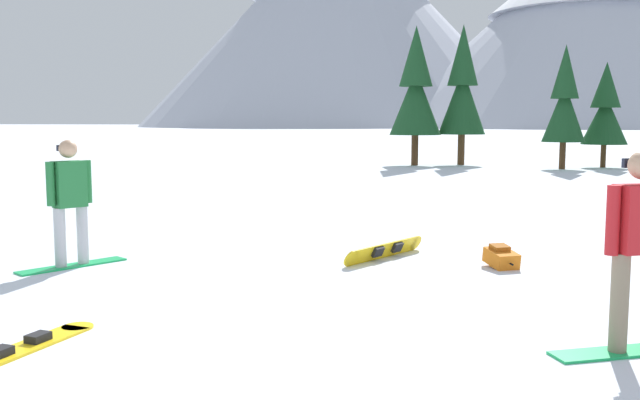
{
  "coord_description": "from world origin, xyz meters",
  "views": [
    {
      "loc": [
        3.3,
        -5.48,
        1.95
      ],
      "look_at": [
        0.41,
        2.47,
        1.0
      ],
      "focal_mm": 39.26,
      "sensor_mm": 36.0,
      "label": 1
    }
  ],
  "objects": [
    {
      "name": "loose_snowboard_far_spare",
      "position": [
        0.82,
        4.1,
        0.12
      ],
      "size": [
        0.77,
        1.76,
        0.24
      ],
      "color": "yellow",
      "rests_on": "ground_plane"
    },
    {
      "name": "pine_tree_short",
      "position": [
        2.86,
        25.03,
        2.76
      ],
      "size": [
        1.72,
        1.72,
        5.07
      ],
      "color": "#472D19",
      "rests_on": "ground_plane"
    },
    {
      "name": "peak_east_ridge",
      "position": [
        -81.27,
        250.78,
        41.89
      ],
      "size": [
        151.63,
        151.63,
        80.17
      ],
      "color": "#B2B7C6",
      "rests_on": "ground_plane"
    },
    {
      "name": "pine_tree_tall",
      "position": [
        4.49,
        26.76,
        2.43
      ],
      "size": [
        1.9,
        1.9,
        4.46
      ],
      "color": "#472D19",
      "rests_on": "ground_plane"
    },
    {
      "name": "snowboarder_midground",
      "position": [
        -3.01,
        2.11,
        0.9
      ],
      "size": [
        0.86,
        1.47,
        1.71
      ],
      "color": "#19B259",
      "rests_on": "ground_plane"
    },
    {
      "name": "backpack_orange",
      "position": [
        2.44,
        4.03,
        0.14
      ],
      "size": [
        0.53,
        0.56,
        0.31
      ],
      "color": "orange",
      "rests_on": "ground_plane"
    },
    {
      "name": "peak_west_ridge",
      "position": [
        4.44,
        241.0,
        31.75
      ],
      "size": [
        134.13,
        134.13,
        60.78
      ],
      "color": "#B2B7C6",
      "rests_on": "ground_plane"
    },
    {
      "name": "ground_plane",
      "position": [
        0.0,
        0.0,
        0.0
      ],
      "size": [
        800.0,
        800.0,
        0.0
      ],
      "primitive_type": "plane",
      "color": "silver"
    },
    {
      "name": "pine_tree_broad",
      "position": [
        -3.41,
        25.42,
        3.36
      ],
      "size": [
        2.28,
        2.28,
        6.16
      ],
      "color": "#472D19",
      "rests_on": "ground_plane"
    },
    {
      "name": "snowboarder_foreground",
      "position": [
        3.84,
        0.84,
        0.91
      ],
      "size": [
        1.39,
        1.05,
        1.71
      ],
      "color": "#19B259",
      "rests_on": "ground_plane"
    },
    {
      "name": "loose_snowboard_near_right",
      "position": [
        -1.09,
        -0.92,
        0.02
      ],
      "size": [
        0.35,
        1.73,
        0.09
      ],
      "color": "yellow",
      "rests_on": "ground_plane"
    },
    {
      "name": "pine_tree_leaning",
      "position": [
        -1.51,
        26.48,
        3.41
      ],
      "size": [
        2.1,
        2.1,
        6.26
      ],
      "color": "#472D19",
      "rests_on": "ground_plane"
    }
  ]
}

